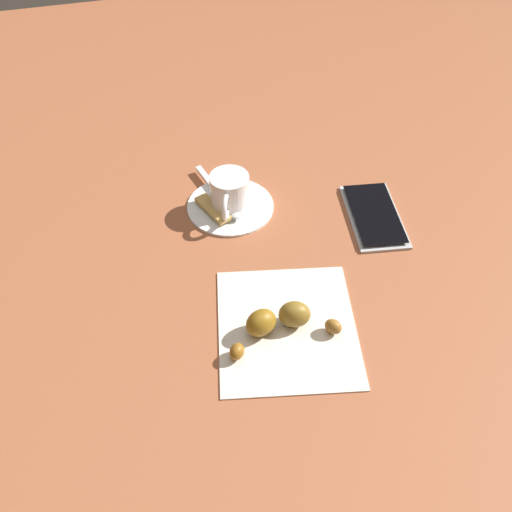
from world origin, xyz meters
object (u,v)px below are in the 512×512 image
at_px(sugar_packet, 213,209).
at_px(croissant, 280,321).
at_px(saucer, 230,205).
at_px(cell_phone, 374,215).
at_px(teaspoon, 224,200).
at_px(napkin, 287,327).
at_px(espresso_cup, 229,191).

relative_size(sugar_packet, croissant, 0.46).
height_order(saucer, croissant, croissant).
distance_m(saucer, cell_phone, 0.21).
xyz_separation_m(teaspoon, napkin, (-0.24, -0.02, -0.01)).
distance_m(sugar_packet, croissant, 0.23).
bearing_deg(napkin, espresso_cup, 4.38).
bearing_deg(espresso_cup, teaspoon, 32.93).
bearing_deg(cell_phone, teaspoon, 68.33).
bearing_deg(teaspoon, cell_phone, -111.67).
relative_size(saucer, sugar_packet, 1.91).
xyz_separation_m(saucer, teaspoon, (0.01, 0.01, 0.01)).
height_order(saucer, napkin, saucer).
xyz_separation_m(espresso_cup, cell_phone, (-0.07, -0.20, -0.03)).
relative_size(espresso_cup, cell_phone, 0.54).
bearing_deg(sugar_packet, teaspoon, 102.86).
relative_size(espresso_cup, sugar_packet, 1.20).
bearing_deg(croissant, cell_phone, -50.28).
height_order(sugar_packet, cell_phone, sugar_packet).
relative_size(espresso_cup, teaspoon, 0.58).
bearing_deg(cell_phone, napkin, 130.85).
relative_size(teaspoon, croissant, 0.95).
bearing_deg(croissant, sugar_packet, 8.56).
height_order(saucer, cell_phone, cell_phone).
bearing_deg(napkin, croissant, 103.52).
distance_m(saucer, napkin, 0.23).
xyz_separation_m(napkin, croissant, (-0.00, 0.01, 0.02)).
bearing_deg(teaspoon, espresso_cup, -147.07).
height_order(saucer, sugar_packet, sugar_packet).
bearing_deg(sugar_packet, saucer, 85.17).
bearing_deg(cell_phone, croissant, 129.72).
distance_m(teaspoon, sugar_packet, 0.02).
bearing_deg(napkin, cell_phone, -49.15).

